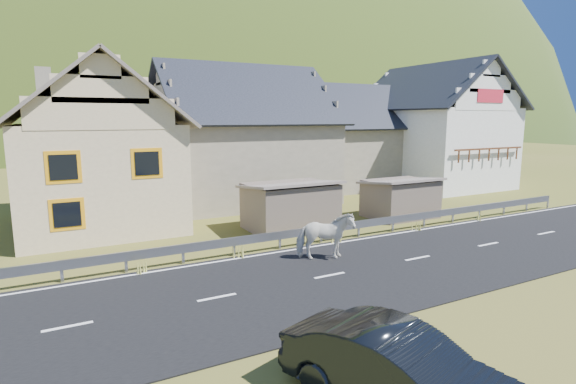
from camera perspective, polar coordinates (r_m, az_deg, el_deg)
ground at (r=17.95m, az=16.12°, el=-8.20°), size 160.00×160.00×0.00m
road at (r=17.95m, az=16.12°, el=-8.14°), size 60.00×7.00×0.04m
lane_markings at (r=17.94m, az=16.13°, el=-8.06°), size 60.00×6.60×0.01m
guardrail at (r=20.48m, az=8.99°, el=-4.13°), size 28.10×0.09×0.75m
shed_left at (r=21.62m, az=0.25°, el=-1.84°), size 4.30×3.30×2.40m
shed_right at (r=24.97m, az=14.04°, el=-0.84°), size 3.80×2.90×2.20m
house_cream at (r=24.24m, az=-23.37°, el=6.37°), size 7.80×9.80×8.30m
house_stone_a at (r=29.33m, az=-6.02°, el=8.01°), size 10.80×9.80×8.90m
house_stone_b at (r=36.00m, az=7.76°, el=7.59°), size 9.80×8.80×8.10m
house_white at (r=37.66m, az=18.03°, el=8.55°), size 8.80×10.80×9.70m
mountain at (r=194.55m, az=-22.95°, el=1.17°), size 440.00×280.00×260.00m
horse at (r=16.96m, az=4.72°, el=-5.59°), size 1.61×2.32×1.79m
car at (r=8.97m, az=14.13°, el=-21.38°), size 3.05×4.91×1.53m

